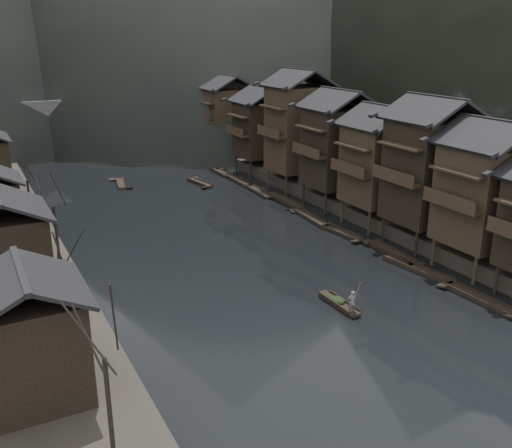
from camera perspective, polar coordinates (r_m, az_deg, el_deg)
water at (r=45.13m, az=5.27°, el=-7.94°), size 300.00×300.00×0.00m
right_bank at (r=95.26m, az=10.09°, el=6.78°), size 40.00×200.00×1.80m
stilt_houses at (r=67.28m, az=8.96°, el=8.66°), size 9.00×67.60×15.88m
bare_trees at (r=49.69m, az=-20.47°, el=1.63°), size 3.84×61.14×7.69m
moored_sampans at (r=69.89m, az=2.97°, el=2.10°), size 2.72×67.42×0.47m
midriver_boats at (r=92.91m, az=-12.46°, el=5.89°), size 15.45×40.19×0.45m
stone_bridge at (r=109.02m, az=-15.83°, el=10.11°), size 40.00×6.00×9.00m
hero_sampan at (r=44.94m, az=8.31°, el=-7.90°), size 1.04×4.66×0.43m
cargo_heap at (r=44.86m, az=8.18°, el=-7.18°), size 1.02×1.34×0.61m
boatman at (r=43.28m, az=9.61°, el=-7.41°), size 0.76×0.63×1.79m
bamboo_pole at (r=42.32m, az=10.02°, el=-4.18°), size 0.56×1.76×3.41m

